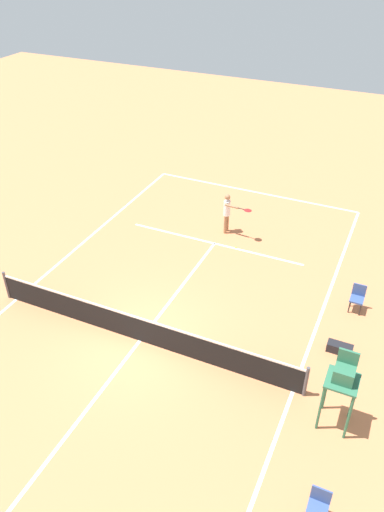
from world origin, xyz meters
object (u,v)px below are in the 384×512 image
object	(u,v)px
player_serving	(228,210)
courtside_chair_near	(318,506)
courtside_chair_mid	(358,297)
tennis_ball	(236,247)
umpire_chair	(343,380)
equipment_bag	(340,348)

from	to	relation	value
player_serving	courtside_chair_near	distance (m)	12.10
courtside_chair_near	courtside_chair_mid	size ratio (longest dim) A/B	1.00
player_serving	tennis_ball	bearing A→B (deg)	41.51
umpire_chair	courtside_chair_near	size ratio (longest dim) A/B	2.54
tennis_ball	courtside_chair_near	xyz separation A→B (m)	(-5.35, 9.44, 0.50)
courtside_chair_mid	player_serving	bearing A→B (deg)	-26.53
courtside_chair_mid	equipment_bag	bearing A→B (deg)	87.43
courtside_chair_near	courtside_chair_mid	bearing A→B (deg)	-86.94
tennis_ball	umpire_chair	world-z (taller)	umpire_chair
player_serving	equipment_bag	distance (m)	7.61
courtside_chair_mid	equipment_bag	xyz separation A→B (m)	(0.10, 2.23, -0.38)
umpire_chair	player_serving	bearing A→B (deg)	-52.38
tennis_ball	equipment_bag	world-z (taller)	equipment_bag
player_serving	umpire_chair	bearing A→B (deg)	41.89
player_serving	courtside_chair_mid	bearing A→B (deg)	67.74
courtside_chair_mid	equipment_bag	world-z (taller)	courtside_chair_mid
player_serving	equipment_bag	world-z (taller)	player_serving
equipment_bag	courtside_chair_mid	bearing A→B (deg)	-92.57
tennis_ball	courtside_chair_near	size ratio (longest dim) A/B	0.07
courtside_chair_near	equipment_bag	xyz separation A→B (m)	(0.51, -5.37, -0.38)
player_serving	umpire_chair	size ratio (longest dim) A/B	0.72
umpire_chair	tennis_ball	bearing A→B (deg)	-52.32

